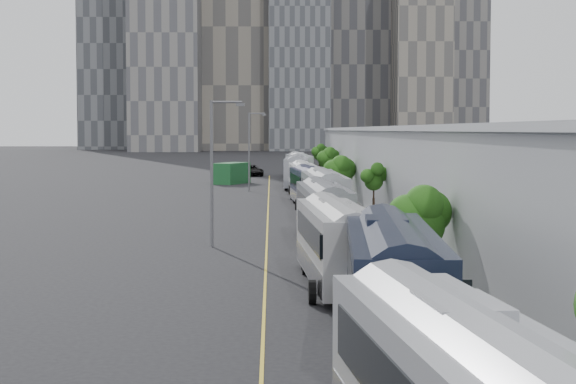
{
  "coord_description": "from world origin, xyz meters",
  "views": [
    {
      "loc": [
        -1.22,
        -10.19,
        6.92
      ],
      "look_at": [
        -0.16,
        50.45,
        3.0
      ],
      "focal_mm": 60.0,
      "sensor_mm": 36.0,
      "label": 1
    }
  ],
  "objects_px": {
    "bus_2": "(337,250)",
    "street_lamp_near": "(215,162)",
    "bus_5": "(309,189)",
    "bus_6": "(303,182)",
    "bus_7": "(297,174)",
    "street_lamp_far": "(251,146)",
    "bus_3": "(324,217)",
    "bus_4": "(324,200)",
    "bus_8": "(299,170)",
    "bus_1": "(392,293)",
    "bus_9": "(296,167)",
    "shipping_container": "(231,173)",
    "suv": "(252,171)"
  },
  "relations": [
    {
      "from": "bus_2",
      "to": "street_lamp_near",
      "type": "distance_m",
      "value": 15.98
    },
    {
      "from": "bus_2",
      "to": "bus_5",
      "type": "relative_size",
      "value": 1.04
    },
    {
      "from": "bus_6",
      "to": "bus_2",
      "type": "bearing_deg",
      "value": -91.25
    },
    {
      "from": "bus_7",
      "to": "street_lamp_far",
      "type": "height_order",
      "value": "street_lamp_far"
    },
    {
      "from": "bus_3",
      "to": "bus_4",
      "type": "distance_m",
      "value": 13.09
    },
    {
      "from": "street_lamp_near",
      "to": "bus_8",
      "type": "bearing_deg",
      "value": 84.3
    },
    {
      "from": "bus_1",
      "to": "bus_8",
      "type": "bearing_deg",
      "value": 93.95
    },
    {
      "from": "bus_4",
      "to": "bus_7",
      "type": "bearing_deg",
      "value": 89.77
    },
    {
      "from": "bus_7",
      "to": "bus_9",
      "type": "height_order",
      "value": "bus_7"
    },
    {
      "from": "shipping_container",
      "to": "suv",
      "type": "bearing_deg",
      "value": 107.77
    },
    {
      "from": "bus_1",
      "to": "bus_2",
      "type": "height_order",
      "value": "bus_1"
    },
    {
      "from": "bus_5",
      "to": "bus_6",
      "type": "height_order",
      "value": "bus_6"
    },
    {
      "from": "bus_3",
      "to": "street_lamp_far",
      "type": "relative_size",
      "value": 1.45
    },
    {
      "from": "bus_1",
      "to": "bus_5",
      "type": "bearing_deg",
      "value": 94.25
    },
    {
      "from": "bus_1",
      "to": "bus_4",
      "type": "distance_m",
      "value": 40.96
    },
    {
      "from": "bus_8",
      "to": "suv",
      "type": "height_order",
      "value": "bus_8"
    },
    {
      "from": "street_lamp_near",
      "to": "street_lamp_far",
      "type": "height_order",
      "value": "street_lamp_far"
    },
    {
      "from": "bus_2",
      "to": "bus_8",
      "type": "relative_size",
      "value": 0.95
    },
    {
      "from": "bus_7",
      "to": "suv",
      "type": "distance_m",
      "value": 30.56
    },
    {
      "from": "shipping_container",
      "to": "street_lamp_near",
      "type": "bearing_deg",
      "value": -64.48
    },
    {
      "from": "bus_4",
      "to": "bus_8",
      "type": "relative_size",
      "value": 0.99
    },
    {
      "from": "bus_9",
      "to": "bus_1",
      "type": "bearing_deg",
      "value": -90.07
    },
    {
      "from": "bus_1",
      "to": "bus_3",
      "type": "relative_size",
      "value": 1.07
    },
    {
      "from": "bus_2",
      "to": "bus_5",
      "type": "bearing_deg",
      "value": 86.41
    },
    {
      "from": "bus_8",
      "to": "street_lamp_far",
      "type": "distance_m",
      "value": 19.16
    },
    {
      "from": "bus_4",
      "to": "street_lamp_far",
      "type": "height_order",
      "value": "street_lamp_far"
    },
    {
      "from": "suv",
      "to": "bus_4",
      "type": "bearing_deg",
      "value": -97.35
    },
    {
      "from": "bus_1",
      "to": "bus_6",
      "type": "height_order",
      "value": "bus_1"
    },
    {
      "from": "street_lamp_near",
      "to": "street_lamp_far",
      "type": "distance_m",
      "value": 51.78
    },
    {
      "from": "bus_6",
      "to": "street_lamp_far",
      "type": "xyz_separation_m",
      "value": [
        -5.58,
        9.0,
        3.6
      ]
    },
    {
      "from": "bus_3",
      "to": "bus_5",
      "type": "bearing_deg",
      "value": 87.64
    },
    {
      "from": "bus_8",
      "to": "suv",
      "type": "xyz_separation_m",
      "value": [
        -6.57,
        17.8,
        -0.82
      ]
    },
    {
      "from": "bus_5",
      "to": "street_lamp_near",
      "type": "distance_m",
      "value": 31.35
    },
    {
      "from": "bus_5",
      "to": "bus_7",
      "type": "distance_m",
      "value": 27.08
    },
    {
      "from": "bus_1",
      "to": "bus_6",
      "type": "bearing_deg",
      "value": 94.31
    },
    {
      "from": "street_lamp_near",
      "to": "suv",
      "type": "bearing_deg",
      "value": 89.75
    },
    {
      "from": "bus_7",
      "to": "shipping_container",
      "type": "height_order",
      "value": "bus_7"
    },
    {
      "from": "bus_4",
      "to": "bus_8",
      "type": "distance_m",
      "value": 54.76
    },
    {
      "from": "bus_6",
      "to": "bus_7",
      "type": "relative_size",
      "value": 0.92
    },
    {
      "from": "bus_4",
      "to": "bus_6",
      "type": "xyz_separation_m",
      "value": [
        -0.68,
        27.88,
        -0.13
      ]
    },
    {
      "from": "bus_1",
      "to": "bus_5",
      "type": "distance_m",
      "value": 56.48
    },
    {
      "from": "bus_3",
      "to": "shipping_container",
      "type": "xyz_separation_m",
      "value": [
        -8.36,
        65.21,
        -0.23
      ]
    },
    {
      "from": "shipping_container",
      "to": "bus_3",
      "type": "bearing_deg",
      "value": -58.74
    },
    {
      "from": "bus_1",
      "to": "bus_9",
      "type": "xyz_separation_m",
      "value": [
        -0.2,
        111.69,
        -0.18
      ]
    },
    {
      "from": "bus_4",
      "to": "bus_8",
      "type": "xyz_separation_m",
      "value": [
        -0.32,
        54.75,
        0.01
      ]
    },
    {
      "from": "bus_7",
      "to": "suv",
      "type": "height_order",
      "value": "bus_7"
    },
    {
      "from": "bus_5",
      "to": "shipping_container",
      "type": "distance_m",
      "value": 37.62
    },
    {
      "from": "bus_6",
      "to": "street_lamp_near",
      "type": "xyz_separation_m",
      "value": [
        -6.59,
        -42.77,
        3.49
      ]
    },
    {
      "from": "street_lamp_near",
      "to": "bus_5",
      "type": "bearing_deg",
      "value": 77.47
    },
    {
      "from": "bus_4",
      "to": "bus_5",
      "type": "xyz_separation_m",
      "value": [
        -0.51,
        15.52,
        -0.14
      ]
    }
  ]
}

